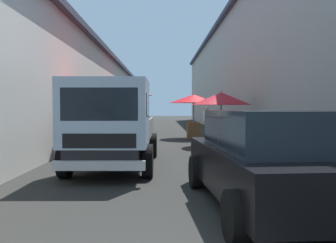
{
  "coord_description": "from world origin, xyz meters",
  "views": [
    {
      "loc": [
        -1.45,
        0.23,
        1.5
      ],
      "look_at": [
        7.38,
        0.08,
        1.13
      ],
      "focal_mm": 37.19,
      "sensor_mm": 36.0,
      "label": 1
    }
  ],
  "objects_px": {
    "fruit_stall_mid_lane": "(221,106)",
    "delivery_truck": "(111,127)",
    "fruit_stall_near_right": "(194,103)",
    "parked_scooter": "(218,140)",
    "vendor_by_crates": "(207,119)",
    "fruit_stall_far_right": "(114,97)",
    "fruit_stall_near_left": "(127,102)",
    "hatchback_car": "(268,159)"
  },
  "relations": [
    {
      "from": "parked_scooter",
      "to": "fruit_stall_far_right",
      "type": "bearing_deg",
      "value": 87.42
    },
    {
      "from": "fruit_stall_near_left",
      "to": "delivery_truck",
      "type": "bearing_deg",
      "value": -175.95
    },
    {
      "from": "delivery_truck",
      "to": "vendor_by_crates",
      "type": "bearing_deg",
      "value": -18.46
    },
    {
      "from": "fruit_stall_near_left",
      "to": "parked_scooter",
      "type": "xyz_separation_m",
      "value": [
        -9.42,
        -3.86,
        -1.33
      ]
    },
    {
      "from": "hatchback_car",
      "to": "fruit_stall_near_right",
      "type": "bearing_deg",
      "value": 0.33
    },
    {
      "from": "fruit_stall_far_right",
      "to": "fruit_stall_near_left",
      "type": "xyz_separation_m",
      "value": [
        9.27,
        0.52,
        -0.05
      ]
    },
    {
      "from": "fruit_stall_mid_lane",
      "to": "fruit_stall_near_right",
      "type": "xyz_separation_m",
      "value": [
        3.41,
        0.75,
        0.13
      ]
    },
    {
      "from": "fruit_stall_far_right",
      "to": "delivery_truck",
      "type": "height_order",
      "value": "fruit_stall_far_right"
    },
    {
      "from": "fruit_stall_mid_lane",
      "to": "fruit_stall_far_right",
      "type": "xyz_separation_m",
      "value": [
        -2.01,
        3.8,
        0.27
      ]
    },
    {
      "from": "fruit_stall_mid_lane",
      "to": "delivery_truck",
      "type": "distance_m",
      "value": 6.27
    },
    {
      "from": "fruit_stall_near_left",
      "to": "parked_scooter",
      "type": "bearing_deg",
      "value": -157.7
    },
    {
      "from": "fruit_stall_near_right",
      "to": "parked_scooter",
      "type": "relative_size",
      "value": 1.42
    },
    {
      "from": "fruit_stall_near_left",
      "to": "vendor_by_crates",
      "type": "height_order",
      "value": "fruit_stall_near_left"
    },
    {
      "from": "fruit_stall_near_right",
      "to": "fruit_stall_near_left",
      "type": "xyz_separation_m",
      "value": [
        3.85,
        3.57,
        0.09
      ]
    },
    {
      "from": "fruit_stall_near_left",
      "to": "delivery_truck",
      "type": "distance_m",
      "value": 12.53
    },
    {
      "from": "delivery_truck",
      "to": "parked_scooter",
      "type": "xyz_separation_m",
      "value": [
        3.06,
        -2.98,
        -0.59
      ]
    },
    {
      "from": "fruit_stall_near_right",
      "to": "delivery_truck",
      "type": "distance_m",
      "value": 9.06
    },
    {
      "from": "fruit_stall_mid_lane",
      "to": "fruit_stall_far_right",
      "type": "relative_size",
      "value": 0.91
    },
    {
      "from": "delivery_truck",
      "to": "fruit_stall_near_left",
      "type": "bearing_deg",
      "value": 4.05
    },
    {
      "from": "vendor_by_crates",
      "to": "fruit_stall_near_left",
      "type": "bearing_deg",
      "value": 70.44
    },
    {
      "from": "fruit_stall_far_right",
      "to": "fruit_stall_mid_lane",
      "type": "bearing_deg",
      "value": -62.15
    },
    {
      "from": "fruit_stall_far_right",
      "to": "parked_scooter",
      "type": "bearing_deg",
      "value": -92.58
    },
    {
      "from": "fruit_stall_near_right",
      "to": "vendor_by_crates",
      "type": "xyz_separation_m",
      "value": [
        2.25,
        -0.95,
        -0.81
      ]
    },
    {
      "from": "vendor_by_crates",
      "to": "parked_scooter",
      "type": "distance_m",
      "value": 7.85
    },
    {
      "from": "fruit_stall_near_right",
      "to": "fruit_stall_near_left",
      "type": "height_order",
      "value": "fruit_stall_near_left"
    },
    {
      "from": "fruit_stall_near_left",
      "to": "vendor_by_crates",
      "type": "relative_size",
      "value": 1.82
    },
    {
      "from": "fruit_stall_mid_lane",
      "to": "fruit_stall_near_left",
      "type": "xyz_separation_m",
      "value": [
        7.26,
        4.32,
        0.22
      ]
    },
    {
      "from": "hatchback_car",
      "to": "parked_scooter",
      "type": "xyz_separation_m",
      "value": [
        5.99,
        -0.23,
        -0.29
      ]
    },
    {
      "from": "hatchback_car",
      "to": "parked_scooter",
      "type": "distance_m",
      "value": 6.0
    },
    {
      "from": "fruit_stall_mid_lane",
      "to": "fruit_stall_near_right",
      "type": "relative_size",
      "value": 0.97
    },
    {
      "from": "fruit_stall_near_right",
      "to": "hatchback_car",
      "type": "height_order",
      "value": "fruit_stall_near_right"
    },
    {
      "from": "parked_scooter",
      "to": "fruit_stall_mid_lane",
      "type": "bearing_deg",
      "value": -11.99
    },
    {
      "from": "fruit_stall_far_right",
      "to": "vendor_by_crates",
      "type": "relative_size",
      "value": 1.63
    },
    {
      "from": "fruit_stall_far_right",
      "to": "fruit_stall_near_right",
      "type": "xyz_separation_m",
      "value": [
        5.42,
        -3.05,
        -0.14
      ]
    },
    {
      "from": "hatchback_car",
      "to": "fruit_stall_far_right",
      "type": "bearing_deg",
      "value": 26.86
    },
    {
      "from": "hatchback_car",
      "to": "vendor_by_crates",
      "type": "distance_m",
      "value": 13.84
    },
    {
      "from": "fruit_stall_near_right",
      "to": "vendor_by_crates",
      "type": "height_order",
      "value": "fruit_stall_near_right"
    },
    {
      "from": "delivery_truck",
      "to": "fruit_stall_far_right",
      "type": "bearing_deg",
      "value": 6.4
    },
    {
      "from": "fruit_stall_mid_lane",
      "to": "fruit_stall_far_right",
      "type": "distance_m",
      "value": 4.3
    },
    {
      "from": "hatchback_car",
      "to": "delivery_truck",
      "type": "relative_size",
      "value": 0.81
    },
    {
      "from": "fruit_stall_mid_lane",
      "to": "vendor_by_crates",
      "type": "bearing_deg",
      "value": -1.96
    },
    {
      "from": "fruit_stall_mid_lane",
      "to": "hatchback_car",
      "type": "xyz_separation_m",
      "value": [
        -8.15,
        0.69,
        -0.82
      ]
    }
  ]
}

